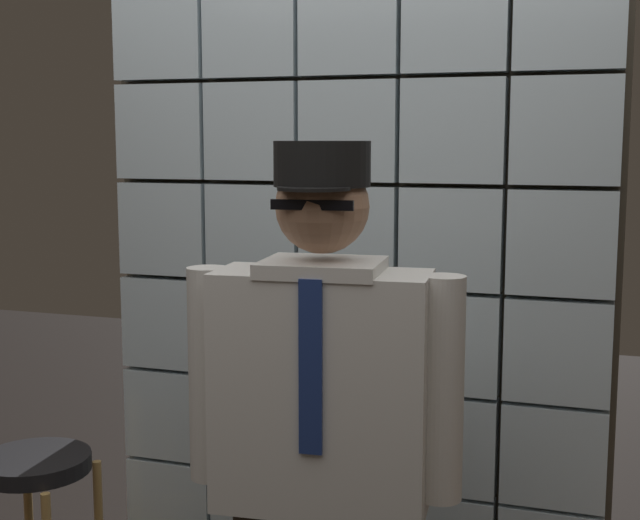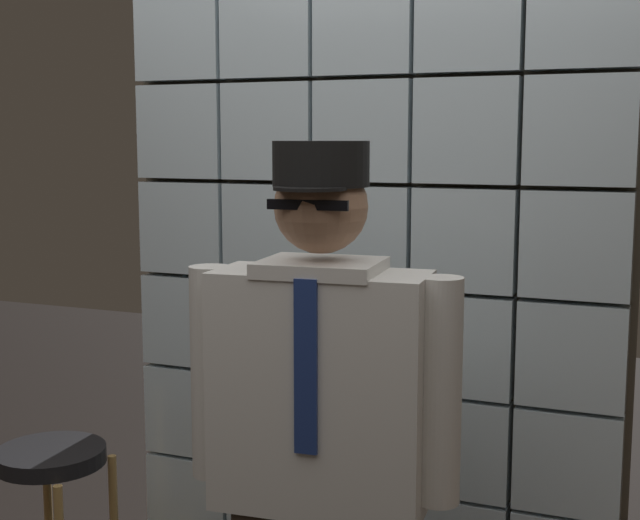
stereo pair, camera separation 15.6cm
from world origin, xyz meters
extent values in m
cube|color=silver|center=(-0.66, 1.17, 0.49)|extent=(0.31, 0.08, 0.31)
cube|color=silver|center=(-0.33, 1.17, 0.49)|extent=(0.31, 0.08, 0.31)
cube|color=silver|center=(-0.66, 1.17, 0.82)|extent=(0.31, 0.08, 0.31)
cube|color=silver|center=(-0.33, 1.17, 0.82)|extent=(0.31, 0.08, 0.31)
cube|color=silver|center=(0.00, 1.17, 0.82)|extent=(0.31, 0.08, 0.31)
cube|color=silver|center=(0.33, 1.17, 0.82)|extent=(0.31, 0.08, 0.31)
cube|color=silver|center=(0.66, 1.17, 0.82)|extent=(0.31, 0.08, 0.31)
cube|color=silver|center=(-0.66, 1.17, 1.14)|extent=(0.31, 0.08, 0.31)
cube|color=silver|center=(-0.33, 1.17, 1.14)|extent=(0.31, 0.08, 0.31)
cube|color=silver|center=(0.00, 1.17, 1.14)|extent=(0.31, 0.08, 0.31)
cube|color=silver|center=(0.33, 1.17, 1.14)|extent=(0.31, 0.08, 0.31)
cube|color=silver|center=(0.66, 1.17, 1.14)|extent=(0.31, 0.08, 0.31)
cube|color=silver|center=(-0.66, 1.17, 1.47)|extent=(0.31, 0.08, 0.31)
cube|color=silver|center=(-0.33, 1.17, 1.47)|extent=(0.31, 0.08, 0.31)
cube|color=silver|center=(0.00, 1.17, 1.47)|extent=(0.31, 0.08, 0.31)
cube|color=silver|center=(0.33, 1.17, 1.47)|extent=(0.31, 0.08, 0.31)
cube|color=silver|center=(0.66, 1.17, 1.47)|extent=(0.31, 0.08, 0.31)
cube|color=silver|center=(-0.66, 1.17, 1.80)|extent=(0.31, 0.08, 0.31)
cube|color=silver|center=(-0.33, 1.17, 1.80)|extent=(0.31, 0.08, 0.31)
cube|color=silver|center=(0.00, 1.17, 1.80)|extent=(0.31, 0.08, 0.31)
cube|color=silver|center=(0.33, 1.17, 1.80)|extent=(0.31, 0.08, 0.31)
cube|color=silver|center=(0.66, 1.17, 1.80)|extent=(0.31, 0.08, 0.31)
cube|color=silver|center=(-0.66, 1.17, 2.13)|extent=(0.31, 0.08, 0.31)
cube|color=silver|center=(-0.33, 1.17, 2.13)|extent=(0.31, 0.08, 0.31)
cube|color=silver|center=(0.00, 1.17, 2.13)|extent=(0.31, 0.08, 0.31)
cube|color=silver|center=(0.33, 1.17, 2.13)|extent=(0.31, 0.08, 0.31)
cube|color=silver|center=(0.66, 1.17, 2.13)|extent=(0.31, 0.08, 0.31)
cube|color=#4C4438|center=(0.00, 1.22, 1.14)|extent=(1.67, 0.02, 2.33)
cube|color=silver|center=(0.13, 0.52, 1.15)|extent=(0.55, 0.28, 0.60)
cube|color=navy|center=(0.14, 0.40, 1.24)|extent=(0.06, 0.02, 0.42)
cube|color=silver|center=(0.13, 0.52, 1.47)|extent=(0.31, 0.27, 0.04)
sphere|color=#A87A5B|center=(0.13, 0.52, 1.62)|extent=(0.23, 0.23, 0.23)
ellipsoid|color=black|center=(0.13, 0.47, 1.58)|extent=(0.16, 0.09, 0.10)
cube|color=black|center=(0.14, 0.41, 1.63)|extent=(0.20, 0.03, 0.02)
cylinder|color=black|center=(0.13, 0.43, 1.66)|extent=(0.19, 0.19, 0.01)
cylinder|color=black|center=(0.13, 0.52, 1.72)|extent=(0.24, 0.24, 0.11)
cylinder|color=silver|center=(0.42, 0.55, 1.18)|extent=(0.12, 0.12, 0.56)
cylinder|color=silver|center=(-0.17, 0.49, 1.18)|extent=(0.12, 0.12, 0.56)
cylinder|color=black|center=(-0.84, 0.66, 0.80)|extent=(0.34, 0.34, 0.05)
camera|label=1|loc=(0.79, -1.50, 1.78)|focal=49.22mm
camera|label=2|loc=(0.94, -1.44, 1.78)|focal=49.22mm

